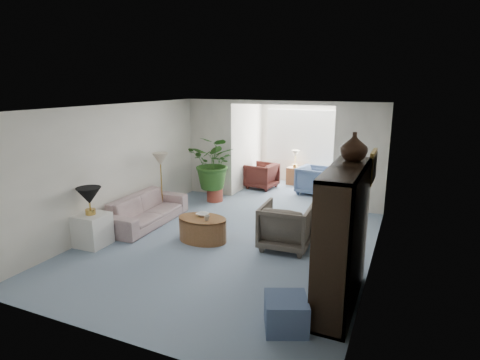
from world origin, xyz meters
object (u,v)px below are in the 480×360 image
at_px(framed_picture, 374,167).
at_px(side_table_dark, 328,233).
at_px(sofa, 147,210).
at_px(ottoman, 286,313).
at_px(floor_lamp, 160,159).
at_px(cabinet_urn, 354,146).
at_px(coffee_bowl, 203,214).
at_px(sunroom_chair_blue, 314,180).
at_px(sunroom_chair_maroon, 262,176).
at_px(wingback_chair, 286,226).
at_px(sunroom_table, 295,176).
at_px(entertainment_cabinet, 342,238).
at_px(end_table, 92,230).
at_px(plant_pot, 215,195).
at_px(coffee_table, 203,229).
at_px(table_lamp, 89,196).
at_px(coffee_cup, 207,218).

distance_m(framed_picture, side_table_dark, 1.76).
height_order(sofa, ottoman, sofa).
xyz_separation_m(floor_lamp, cabinet_urn, (4.40, -1.76, 0.82)).
relative_size(coffee_bowl, sunroom_chair_blue, 0.27).
bearing_deg(sunroom_chair_maroon, sofa, -9.10).
height_order(wingback_chair, sunroom_table, wingback_chair).
relative_size(entertainment_cabinet, sunroom_chair_maroon, 2.39).
xyz_separation_m(wingback_chair, sunroom_chair_blue, (-0.38, 3.74, -0.04)).
height_order(ottoman, sunroom_chair_maroon, sunroom_chair_maroon).
relative_size(sofa, coffee_bowl, 9.36).
distance_m(end_table, plant_pot, 3.48).
height_order(floor_lamp, sunroom_table, floor_lamp).
relative_size(sofa, end_table, 3.52).
xyz_separation_m(framed_picture, end_table, (-4.71, -0.88, -1.40)).
bearing_deg(coffee_table, end_table, -149.91).
height_order(end_table, side_table_dark, end_table).
distance_m(framed_picture, sunroom_chair_blue, 4.76).
bearing_deg(cabinet_urn, entertainment_cabinet, -90.00).
distance_m(cabinet_urn, plant_pot, 5.19).
distance_m(cabinet_urn, ottoman, 2.35).
relative_size(end_table, sunroom_chair_blue, 0.73).
xyz_separation_m(table_lamp, coffee_bowl, (1.68, 1.11, -0.47)).
distance_m(table_lamp, wingback_chair, 3.57).
bearing_deg(coffee_bowl, coffee_cup, -45.00).
xyz_separation_m(side_table_dark, sunroom_chair_blue, (-1.08, 3.44, 0.09)).
bearing_deg(coffee_bowl, side_table_dark, 12.89).
xyz_separation_m(cabinet_urn, sunroom_chair_maroon, (-3.10, 4.74, -1.71)).
height_order(coffee_cup, sunroom_table, coffee_cup).
bearing_deg(floor_lamp, coffee_bowl, -31.62).
distance_m(coffee_table, coffee_cup, 0.33).
relative_size(coffee_cup, side_table_dark, 0.19).
xyz_separation_m(framed_picture, coffee_bowl, (-3.03, 0.22, -1.22)).
xyz_separation_m(cabinet_urn, sunroom_table, (-2.35, 5.49, -1.81)).
bearing_deg(ottoman, sunroom_table, 105.26).
xyz_separation_m(coffee_bowl, entertainment_cabinet, (2.80, -1.28, 0.46)).
bearing_deg(framed_picture, floor_lamp, 165.36).
xyz_separation_m(plant_pot, sunroom_chair_blue, (2.13, 1.67, 0.21)).
relative_size(entertainment_cabinet, cabinet_urn, 4.88).
bearing_deg(coffee_table, cabinet_urn, -13.83).
distance_m(coffee_cup, entertainment_cabinet, 2.84).
bearing_deg(cabinet_urn, ottoman, -109.77).
height_order(side_table_dark, sunroom_chair_blue, sunroom_chair_blue).
relative_size(coffee_bowl, sunroom_chair_maroon, 0.28).
bearing_deg(side_table_dark, framed_picture, -45.06).
bearing_deg(ottoman, sunroom_chair_maroon, 113.26).
bearing_deg(framed_picture, coffee_table, 177.63).
bearing_deg(end_table, plant_pot, 77.44).
relative_size(table_lamp, coffee_table, 0.46).
bearing_deg(end_table, entertainment_cabinet, -2.18).
bearing_deg(table_lamp, sunroom_table, 69.84).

